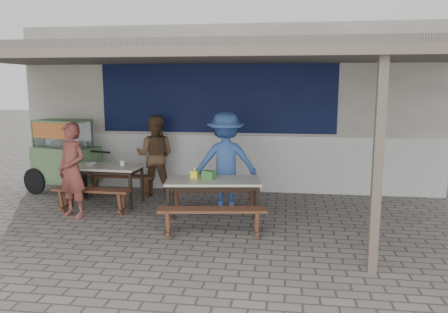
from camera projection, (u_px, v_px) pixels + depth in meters
name	position (u px, v px, depth m)	size (l,w,h in m)	color
ground	(199.00, 237.00, 6.58)	(60.00, 60.00, 0.00)	slate
back_wall	(229.00, 109.00, 9.79)	(9.00, 1.28, 3.50)	beige
warung_roof	(209.00, 56.00, 7.01)	(9.00, 4.21, 2.81)	#5F5851
table_left	(106.00, 170.00, 8.23)	(1.32, 0.75, 0.75)	beige
bench_left_street	(92.00, 195.00, 7.69)	(1.41, 0.33, 0.45)	brown
bench_left_wall	(120.00, 180.00, 8.88)	(1.41, 0.33, 0.45)	brown
table_right	(213.00, 184.00, 7.04)	(1.60, 0.93, 0.75)	beige
bench_right_street	(212.00, 215.00, 6.48)	(1.64, 0.51, 0.45)	brown
bench_right_wall	(214.00, 194.00, 7.72)	(1.64, 0.51, 0.45)	brown
vendor_cart	(65.00, 154.00, 9.09)	(1.99, 1.11, 1.54)	#749161
patron_street_side	(72.00, 170.00, 7.45)	(0.60, 0.39, 1.63)	brown
patron_wall_side	(155.00, 155.00, 9.00)	(0.80, 0.62, 1.64)	brown
patron_right_table	(226.00, 162.00, 7.83)	(1.15, 0.66, 1.79)	#365AA5
tissue_box	(195.00, 174.00, 7.17)	(0.12, 0.12, 0.12)	yellow
donation_box	(209.00, 175.00, 7.07)	(0.20, 0.14, 0.14)	#3A7634
condiment_jar	(122.00, 163.00, 8.25)	(0.08, 0.08, 0.09)	silver
condiment_bowl	(91.00, 164.00, 8.27)	(0.18, 0.18, 0.04)	silver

